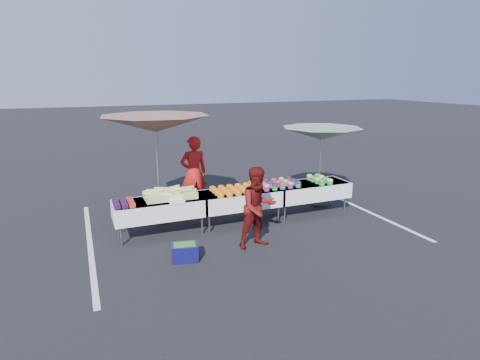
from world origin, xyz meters
name	(u,v)px	position (x,y,z in m)	size (l,w,h in m)	color
ground	(240,223)	(0.00, 0.00, 0.00)	(80.00, 80.00, 0.00)	black
stripe_left	(90,244)	(-3.20, 0.00, 0.00)	(0.10, 5.00, 0.00)	silver
stripe_right	(356,206)	(3.20, 0.00, 0.00)	(0.10, 5.00, 0.00)	silver
table_left	(159,208)	(-1.80, 0.00, 0.58)	(1.86, 0.81, 0.75)	white
table_center	(240,198)	(0.00, 0.00, 0.58)	(1.86, 0.81, 0.75)	white
table_right	(310,190)	(1.80, 0.00, 0.58)	(1.86, 0.81, 0.75)	white
berry_punnets	(123,203)	(-2.51, -0.06, 0.79)	(0.40, 0.54, 0.08)	black
corn_pile	(170,194)	(-1.55, 0.04, 0.84)	(1.16, 0.57, 0.26)	#D2DB70
plastic_bags	(177,201)	(-1.50, -0.30, 0.78)	(0.30, 0.25, 0.05)	white
carrot_bowls	(234,190)	(-0.15, -0.01, 0.80)	(0.95, 0.69, 0.11)	orange
potato_cups	(274,184)	(0.85, 0.00, 0.83)	(1.14, 0.58, 0.16)	#2562AE
bean_baskets	(320,179)	(2.06, -0.01, 0.82)	(0.36, 0.68, 0.15)	#238F3E
vendor	(194,173)	(-0.67, 1.38, 0.92)	(0.67, 0.44, 1.83)	red
customer	(258,207)	(-0.16, -1.32, 0.79)	(0.77, 0.60, 1.58)	#590E0D
umbrella_left	(155,125)	(-1.65, 0.80, 2.21)	(2.96, 2.96, 2.43)	black
umbrella_right	(322,134)	(2.33, 0.40, 1.84)	(2.01, 2.01, 2.03)	black
storage_bin	(185,252)	(-1.64, -1.39, 0.16)	(0.53, 0.43, 0.31)	#0E0D45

